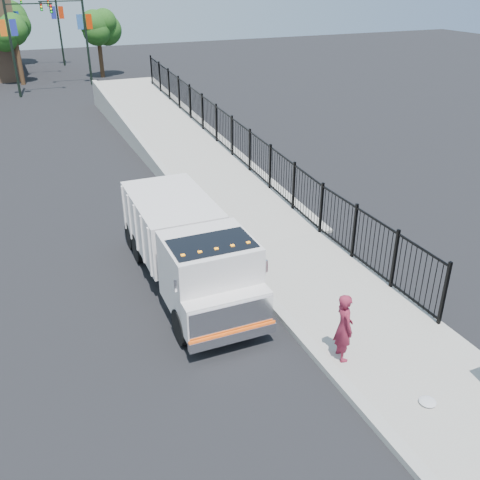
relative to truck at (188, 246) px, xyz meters
name	(u,v)px	position (x,y,z in m)	size (l,w,h in m)	color
ground	(283,318)	(1.79, -2.54, -1.37)	(120.00, 120.00, 0.00)	black
sidewalk	(387,340)	(3.71, -4.54, -1.31)	(3.55, 12.00, 0.12)	#9E998E
curb	(322,360)	(1.79, -4.54, -1.29)	(0.30, 12.00, 0.16)	#ADAAA3
ramp	(178,148)	(3.91, 13.46, -1.37)	(3.95, 24.00, 1.70)	#9E998E
iron_fence	(232,149)	(5.34, 9.46, -0.47)	(0.10, 28.00, 1.80)	black
truck	(188,246)	(0.00, 0.00, 0.00)	(2.40, 7.13, 2.43)	black
worker	(344,327)	(2.23, -4.66, -0.38)	(0.64, 0.42, 1.75)	maroon
debris	(428,402)	(3.08, -6.72, -1.20)	(0.38, 0.38, 0.09)	silver
light_pole_0	(14,34)	(-2.63, 30.13, 3.00)	(3.77, 0.22, 8.00)	black
light_pole_1	(81,28)	(2.42, 32.86, 3.00)	(3.78, 0.22, 8.00)	black
light_pole_2	(17,24)	(-2.00, 38.27, 3.00)	(3.77, 0.22, 8.00)	black
light_pole_3	(55,18)	(1.65, 43.97, 3.00)	(3.77, 0.22, 8.00)	black
tree_0	(14,34)	(-2.44, 35.14, 2.56)	(2.44, 2.44, 5.22)	#382314
tree_1	(98,29)	(4.19, 35.99, 2.56)	(2.38, 2.38, 5.19)	#382314
tree_2	(10,21)	(-2.20, 46.78, 2.60)	(3.35, 3.35, 5.68)	#382314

